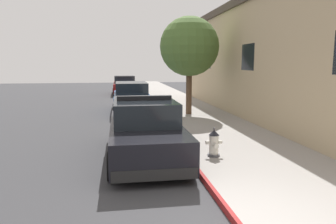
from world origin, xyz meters
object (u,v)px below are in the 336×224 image
Objects in this scene: police_cruiser at (145,130)px; street_tree at (189,47)px; fire_hydrant at (214,143)px; parked_car_dark_far at (125,85)px; parked_car_silver_ahead at (132,98)px.

street_tree reaches higher than police_cruiser.
parked_car_dark_far is at bearing 95.69° from fire_hydrant.
fire_hydrant is at bearing -97.33° from street_tree.
street_tree is at bearing -76.92° from parked_car_dark_far.
parked_car_dark_far is at bearing 90.55° from police_cruiser.
fire_hydrant is at bearing -22.64° from police_cruiser.
police_cruiser is 6.37× the size of fire_hydrant.
parked_car_dark_far is 6.37× the size of fire_hydrant.
police_cruiser is at bearing -112.67° from street_tree.
parked_car_silver_ahead is at bearing 90.06° from police_cruiser.
police_cruiser reaches higher than parked_car_silver_ahead.
street_tree is (2.66, 6.37, 2.59)m from police_cruiser.
fire_hydrant is 0.16× the size of street_tree.
parked_car_dark_far is 19.41m from fire_hydrant.
parked_car_dark_far is 12.81m from street_tree.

